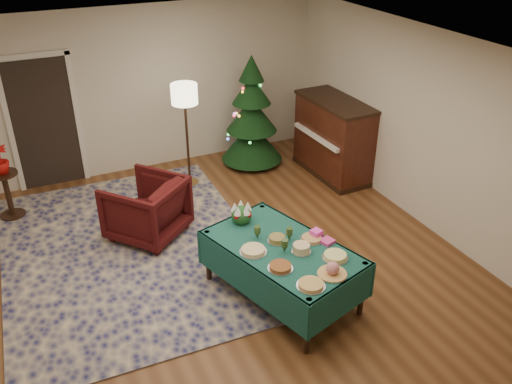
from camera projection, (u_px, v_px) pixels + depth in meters
name	position (u px, v px, depth m)	size (l,w,h in m)	color
room_shell	(225.00, 180.00, 6.03)	(7.00, 7.00, 7.00)	#593319
doorway	(44.00, 120.00, 8.32)	(1.08, 0.04, 2.16)	black
rug	(131.00, 249.00, 7.19)	(3.20, 4.20, 0.02)	#151850
buffet_table	(282.00, 257.00, 6.09)	(1.53, 2.02, 0.70)	black
platter_0	(311.00, 285.00, 5.41)	(0.30, 0.30, 0.04)	silver
platter_1	(332.00, 270.00, 5.55)	(0.31, 0.31, 0.15)	silver
platter_2	(335.00, 256.00, 5.82)	(0.29, 0.29, 0.06)	silver
platter_3	(280.00, 267.00, 5.66)	(0.27, 0.27, 0.05)	silver
platter_4	(301.00, 248.00, 5.92)	(0.22, 0.22, 0.09)	silver
platter_5	(312.00, 239.00, 6.14)	(0.26, 0.26, 0.04)	silver
platter_6	(253.00, 250.00, 5.93)	(0.31, 0.31, 0.05)	silver
platter_7	(277.00, 239.00, 6.10)	(0.22, 0.22, 0.07)	silver
goblet_0	(257.00, 232.00, 6.13)	(0.07, 0.07, 0.16)	#2D471E
goblet_1	(289.00, 234.00, 6.10)	(0.07, 0.07, 0.16)	#2D471E
goblet_2	(285.00, 246.00, 5.89)	(0.07, 0.07, 0.16)	#2D471E
napkin_stack	(327.00, 241.00, 6.09)	(0.14, 0.14, 0.04)	#D93C8B
gift_box	(316.00, 234.00, 6.17)	(0.11, 0.11, 0.09)	#F744C4
centerpiece	(242.00, 213.00, 6.42)	(0.25, 0.25, 0.29)	#1E4C1E
armchair	(146.00, 206.00, 7.28)	(0.91, 0.85, 0.93)	#3D0D0D
floor_lamp	(185.00, 100.00, 8.18)	(0.40, 0.40, 1.67)	#A57F3F
side_table	(8.00, 196.00, 7.78)	(0.40, 0.40, 0.71)	black
potted_plant	(1.00, 165.00, 7.55)	(0.24, 0.43, 0.24)	#B6100D
christmas_tree	(252.00, 117.00, 9.12)	(1.30, 1.30, 1.91)	black
piano	(333.00, 139.00, 8.88)	(0.75, 1.51, 1.29)	black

